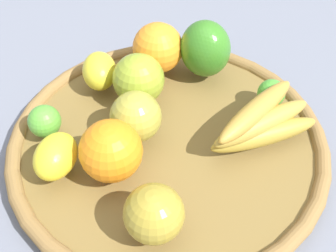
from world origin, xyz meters
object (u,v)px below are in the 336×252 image
object	(u,v)px
lemon_1	(56,156)
apple_1	(154,214)
orange_1	(111,151)
lemon_0	(99,71)
lime_1	(45,121)
bell_pepper	(205,49)
orange_0	(158,48)
apple_0	(139,79)
apple_2	(136,117)
banana_bunch	(261,123)
lime_0	(271,93)

from	to	relation	value
lemon_1	apple_1	distance (m)	0.15
orange_1	lemon_0	world-z (taller)	orange_1
lime_1	bell_pepper	world-z (taller)	bell_pepper
lime_1	orange_0	bearing A→B (deg)	27.35
apple_0	apple_2	bearing A→B (deg)	-106.18
orange_1	apple_1	xyz separation A→B (m)	(0.03, -0.10, -0.01)
banana_bunch	apple_0	world-z (taller)	apple_0
banana_bunch	bell_pepper	xyz separation A→B (m)	(-0.03, 0.15, 0.02)
apple_0	orange_0	bearing A→B (deg)	54.00
lemon_0	lime_0	bearing A→B (deg)	-25.63
apple_0	orange_1	bearing A→B (deg)	-117.20
apple_1	orange_0	distance (m)	0.29
lime_1	orange_0	xyz separation A→B (m)	(0.18, 0.09, 0.02)
lime_0	lemon_0	bearing A→B (deg)	154.37
lemon_1	bell_pepper	xyz separation A→B (m)	(0.24, 0.13, 0.02)
lemon_1	apple_0	xyz separation A→B (m)	(0.13, 0.10, 0.01)
lime_0	lemon_0	distance (m)	0.26
lemon_1	bell_pepper	bearing A→B (deg)	29.04
banana_bunch	apple_1	bearing A→B (deg)	-149.54
orange_0	bell_pepper	distance (m)	0.07
lime_0	bell_pepper	world-z (taller)	bell_pepper
apple_2	lime_0	size ratio (longest dim) A/B	1.72
apple_2	lemon_0	world-z (taller)	apple_2
orange_1	banana_bunch	bearing A→B (deg)	1.15
orange_1	lime_0	bearing A→B (deg)	14.15
apple_0	lime_0	distance (m)	0.19
lime_1	apple_1	size ratio (longest dim) A/B	0.65
lime_1	apple_0	xyz separation A→B (m)	(0.14, 0.03, 0.02)
bell_pepper	lemon_0	world-z (taller)	bell_pepper
lemon_1	lemon_0	bearing A→B (deg)	61.66
lime_0	lemon_0	world-z (taller)	lemon_0
apple_1	orange_0	size ratio (longest dim) A/B	0.88
lime_0	banana_bunch	bearing A→B (deg)	-126.70
orange_1	lime_0	world-z (taller)	orange_1
banana_bunch	bell_pepper	distance (m)	0.16
apple_1	lemon_0	size ratio (longest dim) A/B	1.00
apple_1	lemon_1	bearing A→B (deg)	128.58
banana_bunch	lime_0	xyz separation A→B (m)	(0.04, 0.06, -0.01)
lime_1	lime_0	distance (m)	0.32
lemon_1	lime_1	bearing A→B (deg)	96.80
orange_0	lime_1	bearing A→B (deg)	-152.65
orange_0	apple_0	bearing A→B (deg)	-126.00
orange_0	orange_1	bearing A→B (deg)	-120.34
lemon_1	orange_1	distance (m)	0.07
apple_1	lime_0	size ratio (longest dim) A/B	1.70
apple_1	bell_pepper	size ratio (longest dim) A/B	0.76
orange_1	bell_pepper	distance (m)	0.23
apple_2	apple_1	distance (m)	0.15
apple_2	orange_0	size ratio (longest dim) A/B	0.89
apple_2	banana_bunch	xyz separation A→B (m)	(0.16, -0.05, -0.01)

